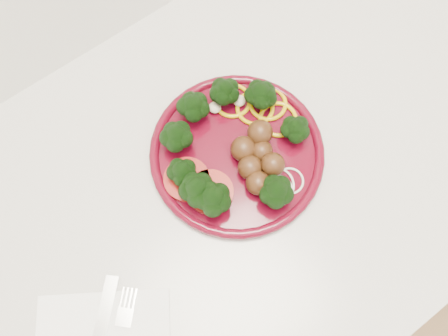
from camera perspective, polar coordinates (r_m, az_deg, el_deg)
counter at (r=1.13m, az=-4.86°, el=-12.42°), size 2.40×0.60×0.90m
plate at (r=0.69m, az=1.30°, el=2.24°), size 0.25×0.25×0.06m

